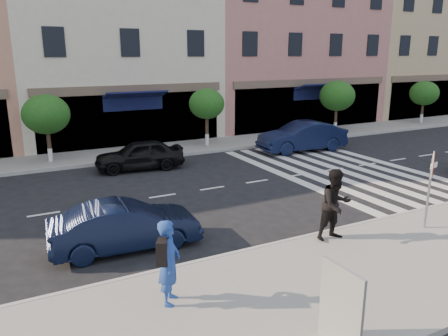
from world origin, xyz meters
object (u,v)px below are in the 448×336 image
car_near_mid (125,226)px  car_far_mid (140,155)px  photographer (169,262)px  walker (336,205)px  poster_board (341,309)px  car_far_right (302,136)px  stop_sign (432,172)px

car_near_mid → car_far_mid: bearing=-16.0°
photographer → walker: walker is taller
walker → car_near_mid: bearing=156.8°
poster_board → car_far_right: size_ratio=0.32×
stop_sign → photographer: (-7.84, -0.25, -0.78)m
stop_sign → car_near_mid: stop_sign is taller
poster_board → car_far_right: 16.18m
photographer → car_far_mid: photographer is taller
photographer → walker: size_ratio=0.90×
car_far_mid → walker: bearing=19.8°
stop_sign → car_near_mid: 8.48m
photographer → poster_board: (2.05, -2.63, -0.16)m
car_far_mid → poster_board: bearing=4.1°
car_near_mid → car_far_right: bearing=-53.4°
walker → poster_board: walker is taller
photographer → car_far_mid: (2.68, 10.90, -0.37)m
car_far_mid → stop_sign: bearing=32.7°
photographer → car_far_right: size_ratio=0.37×
photographer → car_far_right: photographer is taller
walker → car_far_right: 11.64m
stop_sign → car_far_right: stop_sign is taller
car_far_mid → car_near_mid: bearing=-12.6°
car_near_mid → car_far_mid: (2.72, 7.73, 0.02)m
car_near_mid → photographer: bearing=-175.8°
photographer → car_near_mid: 3.19m
car_far_mid → car_far_right: car_far_right is taller
car_far_right → stop_sign: bearing=-13.6°
walker → car_far_right: size_ratio=0.42×
walker → car_far_mid: 10.30m
poster_board → car_far_right: bearing=54.2°
car_far_mid → car_far_right: size_ratio=0.82×
poster_board → car_far_right: poster_board is taller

